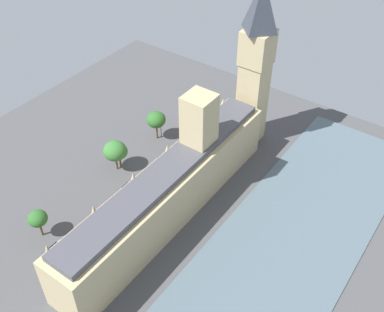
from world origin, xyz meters
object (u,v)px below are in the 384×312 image
at_px(car_yellow_cab_under_trees, 127,188).
at_px(double_decker_bus_near_tower, 102,216).
at_px(plane_tree_trailing, 115,151).
at_px(plane_tree_slot_11, 156,120).
at_px(plane_tree_opposite_hall, 119,152).
at_px(plane_tree_slot_10, 38,219).
at_px(parliament_building, 172,187).
at_px(car_white_corner, 55,248).
at_px(pedestrian_far_end, 108,231).
at_px(double_decker_bus_by_river_gate, 189,143).
at_px(car_blue_kerbside, 161,159).
at_px(street_lamp_slot_12, 161,126).
at_px(pedestrian_leading, 191,159).
at_px(car_silver_midblock, 149,176).
at_px(clock_tower, 256,62).

height_order(car_yellow_cab_under_trees, double_decker_bus_near_tower, double_decker_bus_near_tower).
relative_size(car_yellow_cab_under_trees, double_decker_bus_near_tower, 0.45).
relative_size(plane_tree_trailing, plane_tree_slot_11, 1.00).
distance_m(plane_tree_trailing, plane_tree_slot_11, 18.52).
bearing_deg(car_yellow_cab_under_trees, plane_tree_opposite_hall, -39.55).
relative_size(plane_tree_trailing, plane_tree_slot_10, 1.18).
relative_size(parliament_building, car_white_corner, 16.09).
relative_size(double_decker_bus_near_tower, pedestrian_far_end, 7.06).
relative_size(double_decker_bus_by_river_gate, car_blue_kerbside, 2.34).
bearing_deg(car_yellow_cab_under_trees, street_lamp_slot_12, -74.75).
height_order(pedestrian_leading, plane_tree_trailing, plane_tree_trailing).
xyz_separation_m(car_white_corner, plane_tree_trailing, (8.37, -31.42, 5.97)).
bearing_deg(plane_tree_opposite_hall, double_decker_bus_near_tower, 120.06).
relative_size(parliament_building, plane_tree_trailing, 7.64).
distance_m(car_yellow_cab_under_trees, double_decker_bus_near_tower, 13.34).
distance_m(pedestrian_far_end, street_lamp_slot_12, 42.09).
relative_size(pedestrian_leading, plane_tree_slot_11, 0.17).
xyz_separation_m(pedestrian_far_end, plane_tree_trailing, (15.09, -19.72, 6.18)).
distance_m(plane_tree_slot_11, street_lamp_slot_12, 3.33).
relative_size(plane_tree_trailing, street_lamp_slot_12, 1.65).
relative_size(double_decker_bus_by_river_gate, pedestrian_far_end, 7.02).
bearing_deg(plane_tree_trailing, double_decker_bus_by_river_gate, -122.05).
bearing_deg(double_decker_bus_by_river_gate, car_yellow_cab_under_trees, 81.82).
bearing_deg(parliament_building, double_decker_bus_near_tower, 49.30).
relative_size(parliament_building, plane_tree_opposite_hall, 8.81).
distance_m(car_yellow_cab_under_trees, plane_tree_slot_11, 25.91).
relative_size(parliament_building, double_decker_bus_near_tower, 7.06).
xyz_separation_m(car_white_corner, plane_tree_slot_11, (8.04, -49.93, 6.29)).
bearing_deg(double_decker_bus_by_river_gate, car_silver_midblock, 84.47).
xyz_separation_m(double_decker_bus_by_river_gate, car_silver_midblock, (1.77, 17.28, -1.75)).
distance_m(car_white_corner, plane_tree_opposite_hall, 33.67).
bearing_deg(double_decker_bus_near_tower, plane_tree_slot_11, -74.56).
bearing_deg(pedestrian_far_end, plane_tree_trailing, -131.05).
height_order(parliament_building, plane_tree_opposite_hall, parliament_building).
bearing_deg(car_yellow_cab_under_trees, parliament_building, -176.41).
distance_m(plane_tree_opposite_hall, plane_tree_slot_10, 30.94).
bearing_deg(pedestrian_far_end, parliament_building, 162.47).
relative_size(car_blue_kerbside, plane_tree_slot_10, 0.54).
xyz_separation_m(parliament_building, pedestrian_far_end, (8.79, 15.83, -8.18)).
bearing_deg(parliament_building, car_blue_kerbside, -42.86).
relative_size(car_silver_midblock, double_decker_bus_near_tower, 0.45).
relative_size(car_blue_kerbside, plane_tree_opposite_hall, 0.53).
bearing_deg(car_silver_midblock, car_white_corner, 87.28).
height_order(double_decker_bus_by_river_gate, street_lamp_slot_12, street_lamp_slot_12).
distance_m(car_blue_kerbside, car_white_corner, 41.67).
height_order(car_blue_kerbside, double_decker_bus_near_tower, double_decker_bus_near_tower).
distance_m(car_blue_kerbside, pedestrian_leading, 8.94).
distance_m(double_decker_bus_by_river_gate, car_blue_kerbside, 10.12).
bearing_deg(car_silver_midblock, car_blue_kerbside, -76.34).
height_order(clock_tower, car_yellow_cab_under_trees, clock_tower).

